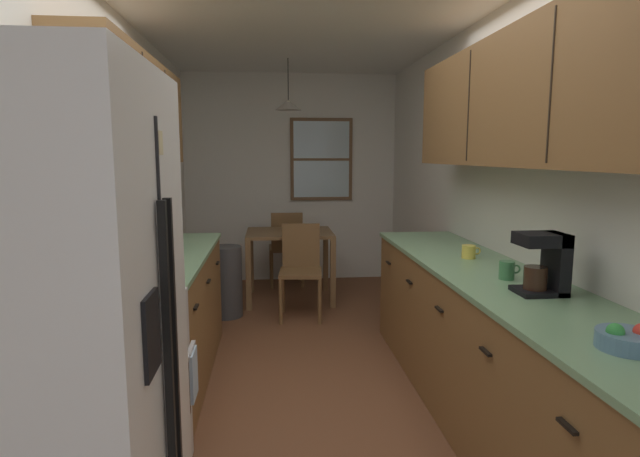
{
  "coord_description": "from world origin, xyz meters",
  "views": [
    {
      "loc": [
        -0.25,
        -2.73,
        1.56
      ],
      "look_at": [
        0.12,
        1.11,
        1.01
      ],
      "focal_mm": 28.51,
      "sensor_mm": 36.0,
      "label": 1
    }
  ],
  "objects_px": {
    "dining_chair_near": "(301,266)",
    "storage_canister": "(129,265)",
    "mug_by_coffeemaker": "(507,270)",
    "refrigerator": "(42,376)",
    "trash_bin": "(226,282)",
    "fruit_bowl": "(628,339)",
    "table_serving_bowl": "(299,229)",
    "dining_chair_far": "(287,245)",
    "mug_spare": "(469,252)",
    "stove_range": "(109,399)",
    "dining_table": "(290,243)",
    "coffee_maker": "(546,262)",
    "microwave_over_range": "(64,131)"
  },
  "relations": [
    {
      "from": "storage_canister",
      "to": "mug_by_coffeemaker",
      "type": "bearing_deg",
      "value": -3.7
    },
    {
      "from": "stove_range",
      "to": "table_serving_bowl",
      "type": "relative_size",
      "value": 5.63
    },
    {
      "from": "trash_bin",
      "to": "fruit_bowl",
      "type": "height_order",
      "value": "fruit_bowl"
    },
    {
      "from": "trash_bin",
      "to": "storage_canister",
      "type": "xyz_separation_m",
      "value": [
        -0.3,
        -2.18,
        0.65
      ]
    },
    {
      "from": "microwave_over_range",
      "to": "mug_by_coffeemaker",
      "type": "distance_m",
      "value": 2.26
    },
    {
      "from": "stove_range",
      "to": "dining_chair_near",
      "type": "distance_m",
      "value": 2.76
    },
    {
      "from": "trash_bin",
      "to": "fruit_bowl",
      "type": "relative_size",
      "value": 3.38
    },
    {
      "from": "dining_chair_near",
      "to": "trash_bin",
      "type": "relative_size",
      "value": 1.3
    },
    {
      "from": "dining_chair_far",
      "to": "trash_bin",
      "type": "relative_size",
      "value": 1.3
    },
    {
      "from": "stove_range",
      "to": "dining_chair_far",
      "type": "distance_m",
      "value": 3.84
    },
    {
      "from": "dining_chair_far",
      "to": "table_serving_bowl",
      "type": "height_order",
      "value": "dining_chair_far"
    },
    {
      "from": "dining_table",
      "to": "fruit_bowl",
      "type": "distance_m",
      "value": 3.98
    },
    {
      "from": "mug_by_coffeemaker",
      "to": "fruit_bowl",
      "type": "xyz_separation_m",
      "value": [
        -0.05,
        -1.0,
        -0.01
      ]
    },
    {
      "from": "dining_table",
      "to": "coffee_maker",
      "type": "relative_size",
      "value": 3.08
    },
    {
      "from": "mug_by_coffeemaker",
      "to": "refrigerator",
      "type": "bearing_deg",
      "value": -151.55
    },
    {
      "from": "mug_by_coffeemaker",
      "to": "mug_spare",
      "type": "height_order",
      "value": "mug_by_coffeemaker"
    },
    {
      "from": "mug_by_coffeemaker",
      "to": "fruit_bowl",
      "type": "relative_size",
      "value": 0.58
    },
    {
      "from": "dining_chair_near",
      "to": "storage_canister",
      "type": "bearing_deg",
      "value": -115.89
    },
    {
      "from": "dining_chair_near",
      "to": "fruit_bowl",
      "type": "xyz_separation_m",
      "value": [
        0.94,
        -3.25,
        0.44
      ]
    },
    {
      "from": "stove_range",
      "to": "dining_table",
      "type": "relative_size",
      "value": 1.2
    },
    {
      "from": "dining_chair_near",
      "to": "table_serving_bowl",
      "type": "xyz_separation_m",
      "value": [
        0.01,
        0.56,
        0.28
      ]
    },
    {
      "from": "dining_table",
      "to": "fruit_bowl",
      "type": "height_order",
      "value": "fruit_bowl"
    },
    {
      "from": "refrigerator",
      "to": "dining_chair_far",
      "type": "height_order",
      "value": "refrigerator"
    },
    {
      "from": "trash_bin",
      "to": "mug_spare",
      "type": "height_order",
      "value": "mug_spare"
    },
    {
      "from": "trash_bin",
      "to": "table_serving_bowl",
      "type": "relative_size",
      "value": 3.54
    },
    {
      "from": "refrigerator",
      "to": "fruit_bowl",
      "type": "xyz_separation_m",
      "value": [
        1.91,
        0.06,
        0.03
      ]
    },
    {
      "from": "refrigerator",
      "to": "dining_table",
      "type": "height_order",
      "value": "refrigerator"
    },
    {
      "from": "dining_chair_far",
      "to": "dining_chair_near",
      "type": "bearing_deg",
      "value": -85.0
    },
    {
      "from": "fruit_bowl",
      "to": "mug_by_coffeemaker",
      "type": "bearing_deg",
      "value": 87.4
    },
    {
      "from": "trash_bin",
      "to": "mug_by_coffeemaker",
      "type": "distance_m",
      "value": 2.94
    },
    {
      "from": "refrigerator",
      "to": "mug_by_coffeemaker",
      "type": "xyz_separation_m",
      "value": [
        1.95,
        1.06,
        0.04
      ]
    },
    {
      "from": "microwave_over_range",
      "to": "trash_bin",
      "type": "bearing_deg",
      "value": 81.18
    },
    {
      "from": "storage_canister",
      "to": "stove_range",
      "type": "bearing_deg",
      "value": -89.29
    },
    {
      "from": "dining_table",
      "to": "storage_canister",
      "type": "distance_m",
      "value": 2.88
    },
    {
      "from": "trash_bin",
      "to": "table_serving_bowl",
      "type": "height_order",
      "value": "table_serving_bowl"
    },
    {
      "from": "stove_range",
      "to": "microwave_over_range",
      "type": "height_order",
      "value": "microwave_over_range"
    },
    {
      "from": "mug_spare",
      "to": "fruit_bowl",
      "type": "xyz_separation_m",
      "value": [
        -0.06,
        -1.56,
        -0.01
      ]
    },
    {
      "from": "stove_range",
      "to": "dining_table",
      "type": "bearing_deg",
      "value": 73.46
    },
    {
      "from": "trash_bin",
      "to": "dining_chair_far",
      "type": "bearing_deg",
      "value": 60.42
    },
    {
      "from": "dining_chair_near",
      "to": "dining_chair_far",
      "type": "relative_size",
      "value": 1.0
    },
    {
      "from": "dining_chair_near",
      "to": "mug_by_coffeemaker",
      "type": "xyz_separation_m",
      "value": [
        0.98,
        -2.25,
        0.45
      ]
    },
    {
      "from": "microwave_over_range",
      "to": "fruit_bowl",
      "type": "distance_m",
      "value": 2.3
    },
    {
      "from": "trash_bin",
      "to": "mug_by_coffeemaker",
      "type": "xyz_separation_m",
      "value": [
        1.71,
        -2.31,
        0.6
      ]
    },
    {
      "from": "microwave_over_range",
      "to": "fruit_bowl",
      "type": "xyz_separation_m",
      "value": [
        2.07,
        -0.68,
        -0.73
      ]
    },
    {
      "from": "stove_range",
      "to": "mug_by_coffeemaker",
      "type": "bearing_deg",
      "value": 9.05
    },
    {
      "from": "refrigerator",
      "to": "storage_canister",
      "type": "relative_size",
      "value": 9.83
    },
    {
      "from": "mug_by_coffeemaker",
      "to": "fruit_bowl",
      "type": "bearing_deg",
      "value": -92.6
    },
    {
      "from": "stove_range",
      "to": "coffee_maker",
      "type": "relative_size",
      "value": 3.71
    },
    {
      "from": "stove_range",
      "to": "storage_canister",
      "type": "bearing_deg",
      "value": 90.71
    },
    {
      "from": "dining_chair_near",
      "to": "mug_by_coffeemaker",
      "type": "bearing_deg",
      "value": -66.35
    }
  ]
}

